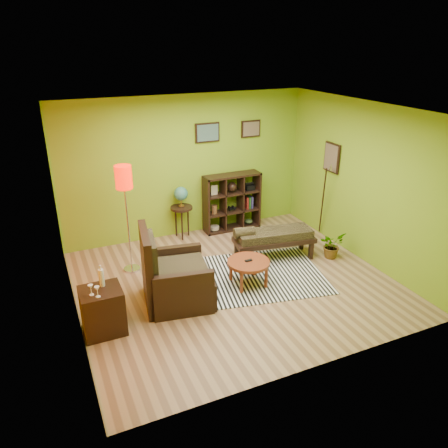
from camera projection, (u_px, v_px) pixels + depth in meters
name	position (u px, v px, depth m)	size (l,w,h in m)	color
ground	(234.00, 282.00, 7.28)	(5.00, 5.00, 0.00)	#A7805C
room_shell	(229.00, 179.00, 6.55)	(5.04, 4.54, 2.82)	#7DA81F
zebra_rug	(262.00, 275.00, 7.49)	(2.05, 1.73, 0.01)	white
coffee_table	(248.00, 264.00, 7.08)	(0.69, 0.69, 0.45)	brown
armchair	(173.00, 280.00, 6.62)	(1.14, 1.14, 1.21)	black
side_cabinet	(103.00, 310.00, 5.94)	(0.55, 0.50, 0.97)	black
floor_lamp	(124.00, 187.00, 7.07)	(0.28, 0.28, 1.88)	silver
globe_table	(181.00, 200.00, 8.60)	(0.44, 0.44, 1.07)	black
cube_shelf	(233.00, 202.00, 9.09)	(1.20, 0.35, 1.20)	black
bench	(272.00, 237.00, 7.90)	(1.53, 0.74, 0.68)	black
potted_plant	(331.00, 248.00, 8.04)	(0.44, 0.49, 0.38)	#26661E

